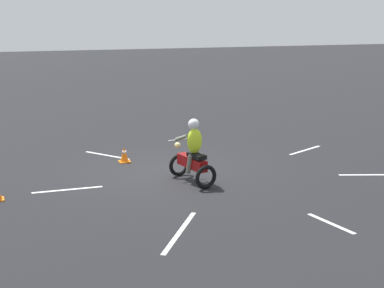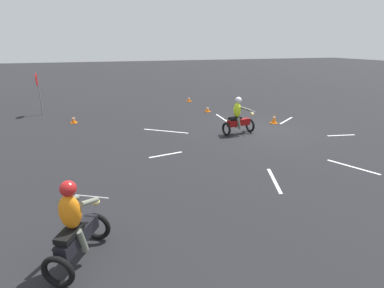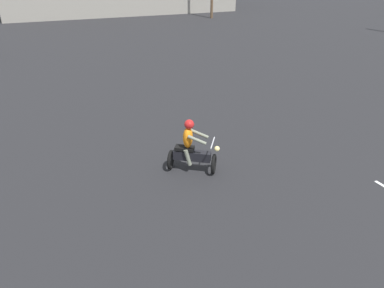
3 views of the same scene
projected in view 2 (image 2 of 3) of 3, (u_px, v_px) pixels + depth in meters
name	position (u px, v px, depth m)	size (l,w,h in m)	color
ground_plane	(257.00, 130.00, 14.01)	(120.00, 120.00, 0.00)	black
motorcycle_rider_foreground	(238.00, 118.00, 13.12)	(0.86, 1.55, 1.66)	black
motorcycle_rider_background	(75.00, 228.00, 5.31)	(1.51, 1.21, 1.66)	black
stop_sign	(38.00, 85.00, 16.48)	(0.70, 0.08, 2.30)	slate
traffic_cone_near_left	(74.00, 120.00, 15.11)	(0.32, 0.32, 0.37)	orange
traffic_cone_near_right	(189.00, 99.00, 20.78)	(0.32, 0.32, 0.32)	orange
traffic_cone_mid_center	(208.00, 109.00, 17.65)	(0.32, 0.32, 0.31)	orange
traffic_cone_mid_left	(274.00, 119.00, 15.05)	(0.32, 0.32, 0.46)	orange
lane_stripe_e	(221.00, 118.00, 16.28)	(0.10, 1.69, 0.01)	silver
lane_stripe_ne	(166.00, 131.00, 13.77)	(0.10, 2.20, 0.01)	silver
lane_stripe_n	(166.00, 155.00, 10.84)	(0.10, 1.28, 0.01)	silver
lane_stripe_w	(274.00, 180.00, 8.81)	(0.10, 1.68, 0.01)	silver
lane_stripe_sw	(353.00, 167.00, 9.77)	(0.10, 1.66, 0.01)	silver
lane_stripe_s	(341.00, 135.00, 13.14)	(0.10, 1.28, 0.01)	silver
lane_stripe_se	(286.00, 120.00, 15.67)	(0.10, 1.74, 0.01)	silver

